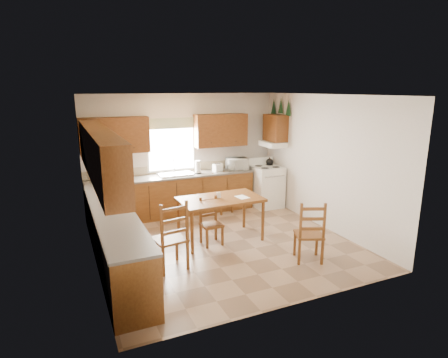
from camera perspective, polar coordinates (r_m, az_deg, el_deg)
name	(u,v)px	position (r m, az deg, el deg)	size (l,w,h in m)	color
floor	(223,243)	(7.08, -0.12, -9.74)	(4.50, 4.50, 0.00)	#8E6F55
ceiling	(223,95)	(6.49, -0.13, 12.69)	(4.50, 4.50, 0.00)	brown
wall_left	(90,186)	(6.12, -19.75, -0.95)	(4.50, 4.50, 0.00)	beige
wall_right	(325,163)	(7.82, 15.13, 2.43)	(4.50, 4.50, 0.00)	beige
wall_back	(184,153)	(8.72, -6.15, 3.95)	(4.50, 4.50, 0.00)	beige
wall_front	(296,209)	(4.76, 10.96, -4.47)	(4.50, 4.50, 0.00)	beige
lower_cab_back	(173,196)	(8.54, -7.76, -2.58)	(3.75, 0.60, 0.88)	brown
lower_cab_left	(115,241)	(6.29, -16.21, -9.05)	(0.60, 3.60, 0.88)	brown
counter_back	(172,176)	(8.42, -7.86, 0.43)	(3.75, 0.63, 0.04)	#5B554F
counter_left	(113,214)	(6.13, -16.50, -5.08)	(0.63, 3.60, 0.04)	#5B554F
backsplash	(169,169)	(8.67, -8.43, 1.54)	(3.75, 0.01, 0.18)	gray
upper_cab_back_left	(115,135)	(8.15, -16.33, 6.39)	(1.41, 0.33, 0.75)	#603214
upper_cab_back_right	(221,130)	(8.80, -0.50, 7.44)	(1.25, 0.33, 0.75)	#603214
upper_cab_left	(100,154)	(5.89, -18.43, 3.62)	(0.33, 3.60, 0.75)	#603214
upper_cab_stove	(275,128)	(8.98, 7.83, 7.72)	(0.33, 0.62, 0.62)	#603214
range_hood	(273,144)	(9.00, 7.48, 5.31)	(0.44, 0.62, 0.12)	white
window_frame	(171,145)	(8.58, -8.03, 5.08)	(1.13, 0.02, 1.18)	white
window_pane	(171,145)	(8.57, -8.02, 5.08)	(1.05, 0.01, 1.10)	white
window_valance	(171,123)	(8.49, -8.09, 8.40)	(1.19, 0.01, 0.24)	#527242
sink_basin	(176,174)	(8.43, -7.38, 0.74)	(0.75, 0.45, 0.04)	silver
pine_decal_a	(288,108)	(8.74, 9.79, 10.65)	(0.22, 0.22, 0.36)	#193F20
pine_decal_b	(281,105)	(9.01, 8.66, 11.04)	(0.22, 0.22, 0.36)	#193F20
pine_decal_c	(274,106)	(9.28, 7.57, 10.90)	(0.22, 0.22, 0.36)	#193F20
stove	(267,187)	(9.12, 6.52, -1.20)	(0.65, 0.67, 0.97)	white
coffeemaker	(98,173)	(8.14, -18.66, 0.84)	(0.22, 0.26, 0.37)	white
paper_towel	(198,167)	(8.52, -4.02, 1.83)	(0.13, 0.13, 0.30)	white
toaster	(218,168)	(8.73, -0.99, 1.76)	(0.21, 0.14, 0.18)	white
microwave	(237,164)	(8.92, 2.00, 2.33)	(0.45, 0.33, 0.27)	white
dining_table	(220,219)	(7.10, -0.55, -6.10)	(1.53, 0.87, 0.82)	brown
chair_near_left	(170,235)	(6.01, -8.29, -8.38)	(0.48, 0.45, 1.14)	brown
chair_near_right	(309,231)	(6.39, 12.84, -7.69)	(0.44, 0.42, 1.04)	brown
chair_far_left	(211,222)	(6.88, -1.93, -6.52)	(0.37, 0.35, 0.87)	brown
chair_far_right	(223,193)	(8.62, -0.22, -2.14)	(0.39, 0.37, 0.92)	brown
table_paper	(242,197)	(7.04, 2.77, -2.77)	(0.20, 0.26, 0.00)	white
table_card	(218,195)	(6.97, -0.85, -2.47)	(0.08, 0.02, 0.11)	white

